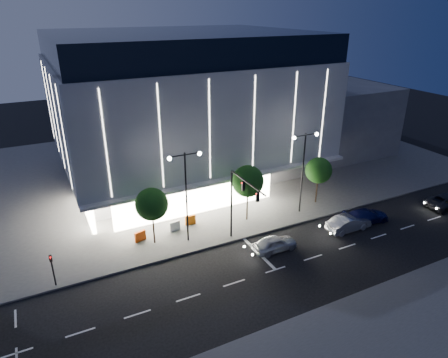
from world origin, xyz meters
The scene contains 19 objects.
ground centered at (0.00, 0.00, 0.00)m, with size 160.00×160.00×0.00m, color black.
sidewalk_museum centered at (5.00, 24.00, 0.07)m, with size 70.00×40.00×0.15m, color #474747.
sidewalk_near centered at (5.00, -12.00, 0.07)m, with size 70.00×10.00×0.15m, color #474747.
museum centered at (2.98, 22.31, 9.27)m, with size 30.00×25.80×18.00m.
annex_building centered at (26.00, 24.00, 5.00)m, with size 16.00×20.00×10.00m, color #4C4C51.
traffic_mast centered at (1.00, 3.34, 5.03)m, with size 0.33×5.89×7.07m.
street_lamp_west centered at (-3.00, 6.00, 5.96)m, with size 3.16×0.36×9.00m.
street_lamp_east centered at (10.00, 6.00, 5.96)m, with size 3.16×0.36×9.00m.
ped_signal_far centered at (-15.00, 4.50, 1.89)m, with size 0.22×0.24×3.00m.
tree_left centered at (-5.97, 7.02, 4.03)m, with size 3.02×3.02×5.72m.
tree_mid centered at (4.03, 7.02, 4.33)m, with size 3.25×3.25×6.15m.
tree_right centered at (13.03, 7.02, 3.88)m, with size 2.91×2.91×5.51m.
car_lead centered at (3.54, 1.04, 0.73)m, with size 1.71×4.26×1.45m, color #B6B9BF.
car_second centered at (12.13, 0.80, 0.78)m, with size 1.65×4.74×1.56m, color #B4B6BC.
car_third centered at (14.94, 1.22, 0.71)m, with size 1.99×4.90×1.42m, color #151852.
car_fourth centered at (25.59, -0.27, 0.75)m, with size 2.48×5.38×1.49m, color #29292D.
barrier_a centered at (-7.10, 7.92, 0.65)m, with size 1.10×0.25×1.00m, color #FF4E0E.
barrier_b centered at (-3.52, 8.25, 0.65)m, with size 1.10×0.25×1.00m, color silver.
barrier_c centered at (-1.67, 8.68, 0.65)m, with size 1.10×0.25×1.00m, color orange.
Camera 1 is at (-14.51, -24.73, 20.70)m, focal length 32.00 mm.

